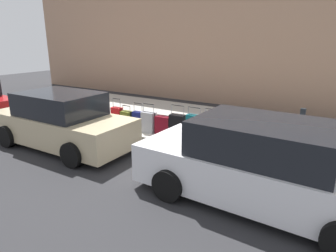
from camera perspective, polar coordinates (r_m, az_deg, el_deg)
name	(u,v)px	position (r m, az deg, el deg)	size (l,w,h in m)	color
ground_plane	(128,138)	(9.49, -7.72, -2.30)	(40.00, 40.00, 0.00)	#28282B
sidewalk_curb	(170,119)	(11.40, 0.31, 1.45)	(18.00, 5.00, 0.14)	#ADA89E
building_facade_sidewalk_side	(226,6)	(15.74, 11.19, 21.69)	(24.00, 3.00, 9.06)	#9E7A60
suitcase_navy_0	(241,137)	(8.13, 13.81, -2.17)	(0.47, 0.26, 0.94)	navy
suitcase_olive_1	(223,136)	(8.35, 10.65, -1.87)	(0.42, 0.27, 0.80)	#59601E
suitcase_red_2	(209,130)	(8.54, 8.00, -0.80)	(0.38, 0.28, 1.03)	red
suitcase_teal_3	(194,128)	(8.66, 5.00, -0.35)	(0.46, 0.21, 1.02)	#0F606B
suitcase_black_4	(177,126)	(8.86, 1.84, -0.08)	(0.48, 0.28, 1.03)	black
suitcase_maroon_5	(163,126)	(9.17, -0.98, 0.06)	(0.49, 0.25, 0.65)	maroon
suitcase_silver_6	(149,122)	(9.43, -3.73, 0.73)	(0.46, 0.27, 0.95)	#9EA0A8
suitcase_navy_7	(138,121)	(9.78, -5.74, 1.06)	(0.39, 0.21, 0.90)	navy
suitcase_olive_8	(127,119)	(10.01, -7.94, 1.25)	(0.38, 0.26, 0.78)	#59601E
suitcase_red_9	(117,117)	(10.29, -9.78, 1.80)	(0.39, 0.23, 0.96)	red
fire_hydrant	(104,112)	(10.73, -12.21, 2.72)	(0.39, 0.21, 0.78)	#99999E
bollard_post	(85,109)	(11.18, -15.64, 3.19)	(0.15, 0.15, 0.87)	brown
parking_meter	(301,126)	(7.99, 24.30, -0.01)	(0.12, 0.09, 1.27)	slate
parked_car_white_0	(262,165)	(5.86, 17.67, -7.20)	(4.83, 2.24, 1.62)	silver
parked_car_beige_1	(62,122)	(8.99, -19.82, 0.75)	(4.42, 2.02, 1.59)	tan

